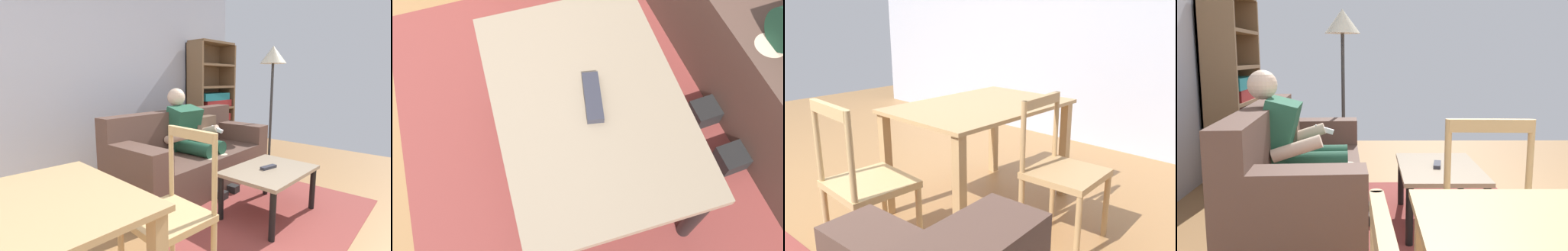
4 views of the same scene
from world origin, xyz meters
TOP-DOWN VIEW (x-y plane):
  - wall_side at (-3.04, 0.00)m, footprint 0.12×5.91m
  - dining_table at (-1.15, 0.73)m, footprint 1.21×0.82m
  - dining_chair_near_wall at (-1.15, 1.41)m, footprint 0.44×0.44m
  - dining_chair_facing_couch at (-0.22, 0.72)m, footprint 0.44×0.44m

SIDE VIEW (x-z plane):
  - dining_chair_near_wall at x=-1.15m, z-range 0.00..0.88m
  - dining_chair_facing_couch at x=-0.22m, z-range -0.01..0.92m
  - dining_table at x=-1.15m, z-range 0.25..1.01m
  - wall_side at x=-3.04m, z-range 0.00..2.68m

